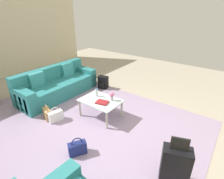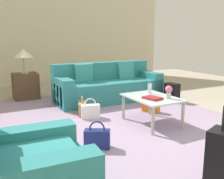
# 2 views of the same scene
# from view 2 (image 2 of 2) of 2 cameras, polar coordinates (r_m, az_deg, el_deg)

# --- Properties ---
(ground_plane) EXTENTS (12.00, 12.00, 0.00)m
(ground_plane) POSITION_cam_2_polar(r_m,az_deg,el_deg) (3.57, 6.24, -10.83)
(ground_plane) COLOR #A89E89
(wall_right) EXTENTS (0.12, 8.00, 3.10)m
(wall_right) POSITION_cam_2_polar(r_m,az_deg,el_deg) (8.01, -14.67, 12.53)
(wall_right) COLOR beige
(wall_right) RESTS_ON ground
(area_rug) EXTENTS (5.20, 4.40, 0.01)m
(area_rug) POSITION_cam_2_polar(r_m,az_deg,el_deg) (3.96, -1.10, -8.43)
(area_rug) COLOR #9984A3
(area_rug) RESTS_ON ground
(couch) EXTENTS (0.88, 2.34, 0.84)m
(couch) POSITION_cam_2_polar(r_m,az_deg,el_deg) (5.60, -1.12, 0.60)
(couch) COLOR teal
(couch) RESTS_ON ground
(coffee_table) EXTENTS (0.93, 0.66, 0.45)m
(coffee_table) POSITION_cam_2_polar(r_m,az_deg,el_deg) (4.04, 9.08, -2.51)
(coffee_table) COLOR silver
(coffee_table) RESTS_ON ground
(water_bottle) EXTENTS (0.06, 0.06, 0.20)m
(water_bottle) POSITION_cam_2_polar(r_m,az_deg,el_deg) (4.22, 8.61, 0.27)
(water_bottle) COLOR silver
(water_bottle) RESTS_ON coffee_table
(coffee_table_book) EXTENTS (0.31, 0.26, 0.03)m
(coffee_table_book) POSITION_cam_2_polar(r_m,az_deg,el_deg) (3.88, 9.23, -1.93)
(coffee_table_book) COLOR maroon
(coffee_table_book) RESTS_ON coffee_table
(flower_vase) EXTENTS (0.11, 0.11, 0.21)m
(flower_vase) POSITION_cam_2_polar(r_m,az_deg,el_deg) (3.93, 12.84, -0.30)
(flower_vase) COLOR #B2B7BC
(flower_vase) RESTS_ON coffee_table
(side_table) EXTENTS (0.54, 0.54, 0.58)m
(side_table) POSITION_cam_2_polar(r_m,az_deg,el_deg) (6.08, -19.15, 0.79)
(side_table) COLOR #513823
(side_table) RESTS_ON ground
(table_lamp) EXTENTS (0.44, 0.44, 0.55)m
(table_lamp) POSITION_cam_2_polar(r_m,az_deg,el_deg) (6.00, -19.62, 7.71)
(table_lamp) COLOR #ADA899
(table_lamp) RESTS_ON side_table
(handbag_white) EXTENTS (0.22, 0.35, 0.36)m
(handbag_white) POSITION_cam_2_polar(r_m,az_deg,el_deg) (4.34, -4.97, -4.92)
(handbag_white) COLOR white
(handbag_white) RESTS_ON ground
(handbag_orange) EXTENTS (0.34, 0.29, 0.36)m
(handbag_orange) POSITION_cam_2_polar(r_m,az_deg,el_deg) (4.75, 8.89, -3.58)
(handbag_orange) COLOR orange
(handbag_orange) RESTS_ON ground
(handbag_tan) EXTENTS (0.35, 0.24, 0.36)m
(handbag_tan) POSITION_cam_2_polar(r_m,az_deg,el_deg) (4.54, -6.79, -4.25)
(handbag_tan) COLOR tan
(handbag_tan) RESTS_ON ground
(handbag_navy) EXTENTS (0.28, 0.35, 0.36)m
(handbag_navy) POSITION_cam_2_polar(r_m,az_deg,el_deg) (3.19, -3.41, -11.10)
(handbag_navy) COLOR navy
(handbag_navy) RESTS_ON ground
(backpack_black) EXTENTS (0.34, 0.30, 0.40)m
(backpack_black) POSITION_cam_2_polar(r_m,az_deg,el_deg) (5.64, 13.47, -0.71)
(backpack_black) COLOR black
(backpack_black) RESTS_ON ground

